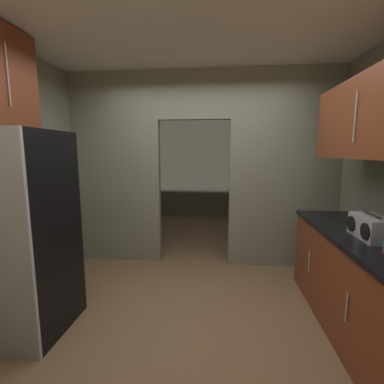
{
  "coord_description": "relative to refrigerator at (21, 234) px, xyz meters",
  "views": [
    {
      "loc": [
        0.28,
        -2.29,
        1.6
      ],
      "look_at": [
        -0.03,
        0.63,
        1.16
      ],
      "focal_mm": 25.53,
      "sensor_mm": 36.0,
      "label": 1
    }
  ],
  "objects": [
    {
      "name": "kitchen_overhead_slab",
      "position": [
        1.44,
        0.63,
        1.83
      ],
      "size": [
        4.13,
        7.05,
        0.06
      ],
      "primitive_type": "cube",
      "color": "silver"
    },
    {
      "name": "lower_cabinet_run",
      "position": [
        2.98,
        0.27,
        -0.44
      ],
      "size": [
        0.66,
        1.96,
        0.89
      ],
      "color": "brown",
      "rests_on": "ground"
    },
    {
      "name": "kitchen_partition",
      "position": [
        1.47,
        1.7,
        0.54
      ],
      "size": [
        3.73,
        0.12,
        2.69
      ],
      "color": "gray",
      "rests_on": "ground"
    },
    {
      "name": "ground",
      "position": [
        1.44,
        0.17,
        -0.89
      ],
      "size": [
        20.0,
        20.0,
        0.0
      ],
      "primitive_type": "plane",
      "color": "brown"
    },
    {
      "name": "refrigerator",
      "position": [
        0.0,
        0.0,
        0.0
      ],
      "size": [
        0.73,
        0.76,
        1.78
      ],
      "color": "black",
      "rests_on": "ground"
    },
    {
      "name": "upper_cabinet_counterside",
      "position": [
        2.98,
        0.27,
        0.99
      ],
      "size": [
        0.36,
        1.76,
        0.68
      ],
      "color": "brown"
    },
    {
      "name": "adjoining_room_shell",
      "position": [
        1.44,
        3.73,
        0.46
      ],
      "size": [
        3.73,
        2.97,
        2.69
      ],
      "color": "gray",
      "rests_on": "ground"
    },
    {
      "name": "boombox",
      "position": [
        2.95,
        0.18,
        0.1
      ],
      "size": [
        0.2,
        0.39,
        0.21
      ],
      "color": "#B2B2B7",
      "rests_on": "lower_cabinet_run"
    }
  ]
}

